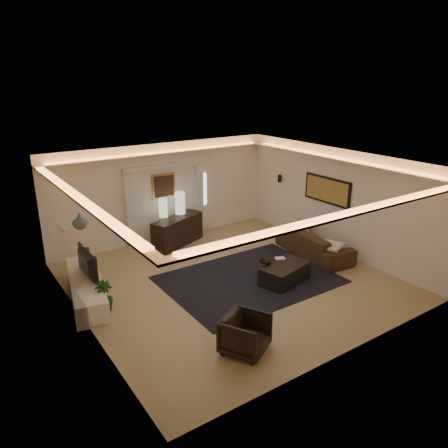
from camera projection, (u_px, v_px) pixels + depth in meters
floor at (231, 281)px, 10.43m from camera, size 7.00×7.00×0.00m
ceiling at (232, 163)px, 9.48m from camera, size 7.00×7.00×0.00m
wall_back at (164, 192)px, 12.69m from camera, size 7.00×0.00×7.00m
wall_front at (351, 281)px, 7.21m from camera, size 7.00×0.00×7.00m
wall_left at (80, 258)px, 8.10m from camera, size 0.00×7.00×7.00m
wall_right at (335, 201)px, 11.80m from camera, size 0.00×7.00×7.00m
cove_soffit at (232, 175)px, 9.57m from camera, size 7.00×7.00×0.04m
daylight_slit at (203, 189)px, 13.42m from camera, size 0.25×0.03×1.00m
area_rug at (249, 279)px, 10.48m from camera, size 4.00×3.00×0.01m
pilaster_left at (129, 211)px, 12.12m from camera, size 0.22×0.20×2.20m
pilaster_right at (199, 199)px, 13.34m from camera, size 0.22×0.20×2.20m
alcove_header at (164, 166)px, 12.35m from camera, size 2.52×0.20×0.12m
painting_frame at (164, 186)px, 12.60m from camera, size 0.74×0.04×0.74m
painting_canvas at (164, 186)px, 12.58m from camera, size 0.62×0.02×0.62m
art_panel_frame at (327, 190)px, 11.94m from camera, size 0.04×1.64×0.74m
art_panel_gold at (327, 190)px, 11.93m from camera, size 0.02×1.50×0.62m
wall_sconce at (280, 178)px, 13.39m from camera, size 0.12×0.12×0.22m
wall_niche at (62, 227)px, 9.16m from camera, size 0.10×0.55×0.04m
console at (178, 231)px, 12.56m from camera, size 1.81×1.17×0.87m
lamp_left at (163, 208)px, 12.39m from camera, size 0.31×0.31×0.55m
lamp_right at (180, 205)px, 12.69m from camera, size 0.35×0.35×0.65m
media_ledge at (86, 288)px, 9.58m from camera, size 1.19×2.73×0.50m
tv at (83, 265)px, 9.43m from camera, size 1.11×0.17×0.64m
figurine at (87, 255)px, 10.30m from camera, size 0.16×0.16×0.35m
ginger_jar at (80, 221)px, 8.98m from camera, size 0.39×0.39×0.33m
plant at (104, 296)px, 8.99m from camera, size 0.46×0.46×0.67m
sofa at (314, 243)px, 11.83m from camera, size 2.47×1.19×0.70m
throw_blanket at (331, 246)px, 11.11m from camera, size 0.75×0.69×0.07m
throw_pillow at (304, 226)px, 12.53m from camera, size 0.18×0.38×0.37m
coffee_table at (285, 274)px, 10.33m from camera, size 1.39×0.97×0.47m
bowl at (265, 263)px, 10.33m from camera, size 0.38×0.38×0.07m
magazine at (280, 259)px, 10.59m from camera, size 0.28×0.24×0.03m
armchair at (245, 334)px, 7.65m from camera, size 1.04×1.05×0.71m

